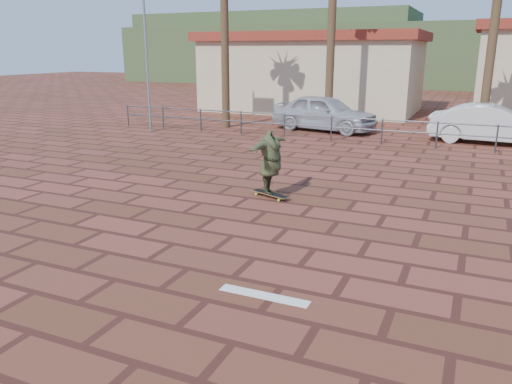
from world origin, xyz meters
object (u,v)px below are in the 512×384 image
longboard (270,194)px  car_white (491,124)px  car_silver (324,113)px  skateboarder (271,162)px

longboard → car_white: (4.98, 10.38, 0.66)m
longboard → car_silver: bearing=120.1°
longboard → car_silver: 11.04m
longboard → car_white: car_white is taller
longboard → car_white: 11.53m
car_white → car_silver: bearing=88.9°
longboard → skateboarder: 0.80m
car_silver → car_white: size_ratio=1.04×
skateboarder → longboard: bearing=-24.6°
longboard → car_white: size_ratio=0.25×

